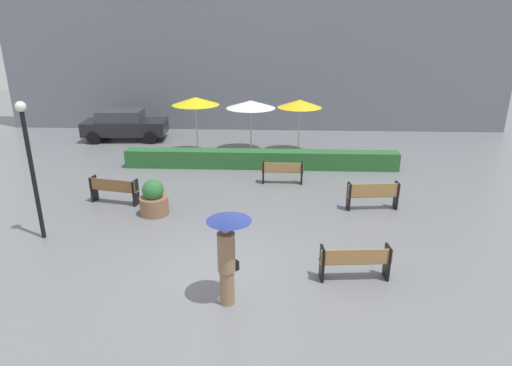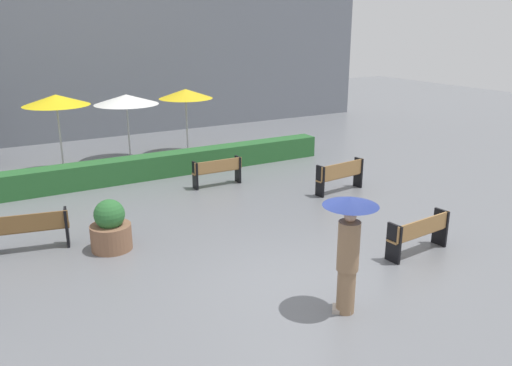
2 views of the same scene
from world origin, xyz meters
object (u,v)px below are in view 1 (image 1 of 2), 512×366
bench_far_left (114,189)px  lamp_post (30,157)px  patio_umbrella_yellow_far (300,104)px  patio_umbrella_yellow (196,101)px  patio_umbrella_white (251,104)px  planter_pot (154,199)px  parked_car (124,124)px  bench_far_right (373,194)px  bench_near_right (355,261)px  pedestrian_with_umbrella (228,247)px  bench_back_row (282,171)px

bench_far_left → lamp_post: lamp_post is taller
bench_far_left → patio_umbrella_yellow_far: size_ratio=0.69×
patio_umbrella_yellow → patio_umbrella_white: patio_umbrella_yellow is taller
patio_umbrella_yellow_far → patio_umbrella_yellow: bearing=-174.4°
planter_pot → parked_car: 10.26m
bench_far_right → bench_near_right: bearing=-106.5°
pedestrian_with_umbrella → bench_far_left: bearing=129.1°
planter_pot → patio_umbrella_yellow: patio_umbrella_yellow is taller
bench_far_left → patio_umbrella_yellow_far: bearing=45.0°
lamp_post → patio_umbrella_white: size_ratio=1.61×
parked_car → bench_far_right: bearing=-38.3°
bench_far_left → pedestrian_with_umbrella: pedestrian_with_umbrella is taller
bench_back_row → bench_far_right: bearing=-39.1°
bench_far_left → bench_near_right: 8.61m
bench_far_left → pedestrian_with_umbrella: size_ratio=0.82×
patio_umbrella_yellow_far → pedestrian_with_umbrella: bearing=-99.7°
bench_back_row → planter_pot: size_ratio=1.36×
bench_far_left → patio_umbrella_yellow_far: (6.52, 6.52, 1.79)m
bench_back_row → patio_umbrella_white: patio_umbrella_white is taller
parked_car → lamp_post: bearing=-83.6°
planter_pot → bench_near_right: bearing=-32.0°
bench_far_right → bench_back_row: bearing=140.9°
bench_back_row → planter_pot: (-4.13, -3.08, -0.00)m
bench_far_right → patio_umbrella_yellow_far: (-2.14, 6.65, 1.77)m
bench_back_row → patio_umbrella_yellow_far: size_ratio=0.63×
planter_pot → patio_umbrella_yellow_far: (4.93, 7.35, 1.81)m
bench_back_row → pedestrian_with_umbrella: (-1.26, -7.74, 0.84)m
patio_umbrella_yellow → bench_far_right: bearing=-42.2°
bench_far_left → parked_car: bearing=105.8°
pedestrian_with_umbrella → planter_pot: size_ratio=1.81×
bench_far_right → patio_umbrella_yellow: size_ratio=0.65×
patio_umbrella_yellow → patio_umbrella_yellow_far: bearing=5.6°
bench_near_right → patio_umbrella_yellow: (-5.55, 10.50, 1.97)m
planter_pot → lamp_post: 3.79m
pedestrian_with_umbrella → lamp_post: 6.41m
bench_near_right → parked_car: 16.31m
bench_far_right → patio_umbrella_white: 8.22m
pedestrian_with_umbrella → patio_umbrella_yellow_far: bearing=80.3°
lamp_post → bench_far_right: bearing=14.2°
bench_back_row → pedestrian_with_umbrella: pedestrian_with_umbrella is taller
pedestrian_with_umbrella → parked_car: bearing=116.0°
bench_far_right → parked_car: parked_car is taller
patio_umbrella_yellow → parked_car: (-4.25, 2.54, -1.66)m
bench_near_right → lamp_post: bearing=167.9°
bench_far_left → pedestrian_with_umbrella: bearing=-50.9°
patio_umbrella_yellow → planter_pot: bearing=-92.0°
patio_umbrella_white → patio_umbrella_yellow_far: bearing=-2.4°
planter_pot → bench_far_right: bearing=5.7°
lamp_post → patio_umbrella_white: 10.71m
bench_near_right → parked_car: size_ratio=0.40×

